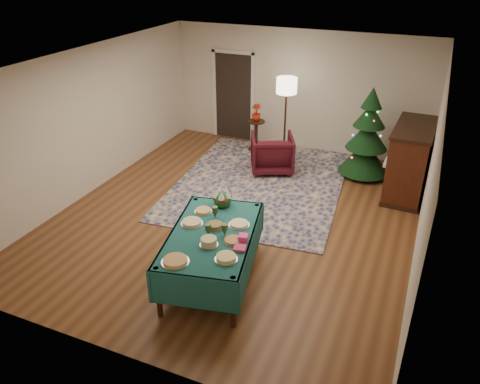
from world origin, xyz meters
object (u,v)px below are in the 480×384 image
at_px(buffet_table, 212,242).
at_px(piano, 409,161).
at_px(gift_box, 243,238).
at_px(christmas_tree, 367,137).
at_px(floor_lamp, 286,91).
at_px(potted_plant, 256,116).
at_px(side_table, 256,136).
at_px(armchair, 272,152).

bearing_deg(buffet_table, piano, 59.46).
relative_size(buffet_table, gift_box, 17.65).
relative_size(christmas_tree, piano, 1.17).
relative_size(gift_box, floor_lamp, 0.07).
bearing_deg(potted_plant, side_table, -75.96).
height_order(gift_box, floor_lamp, floor_lamp).
distance_m(buffet_table, potted_plant, 4.87).
bearing_deg(gift_box, piano, 65.15).
height_order(gift_box, piano, piano).
bearing_deg(piano, gift_box, -114.85).
distance_m(armchair, floor_lamp, 1.34).
bearing_deg(gift_box, christmas_tree, 78.28).
bearing_deg(piano, potted_plant, 165.72).
distance_m(buffet_table, piano, 4.46).
bearing_deg(side_table, buffet_table, -76.04).
bearing_deg(gift_box, side_table, 109.19).
xyz_separation_m(floor_lamp, christmas_tree, (1.81, -0.21, -0.70)).
xyz_separation_m(gift_box, piano, (1.79, 3.86, -0.16)).
bearing_deg(armchair, floor_lamp, -115.78).
xyz_separation_m(side_table, christmas_tree, (2.55, -0.39, 0.49)).
bearing_deg(gift_box, floor_lamp, 101.25).
height_order(armchair, potted_plant, potted_plant).
distance_m(floor_lamp, side_table, 1.42).
height_order(side_table, piano, piano).
bearing_deg(potted_plant, armchair, -52.33).
height_order(armchair, floor_lamp, floor_lamp).
relative_size(buffet_table, floor_lamp, 1.20).
bearing_deg(armchair, buffet_table, 72.45).
bearing_deg(christmas_tree, gift_box, -101.72).
bearing_deg(christmas_tree, armchair, -163.42).
distance_m(side_table, potted_plant, 0.48).
height_order(christmas_tree, piano, christmas_tree).
bearing_deg(christmas_tree, floor_lamp, 173.23).
xyz_separation_m(side_table, potted_plant, (-0.00, 0.00, 0.48)).
distance_m(gift_box, armchair, 3.93).
bearing_deg(potted_plant, piano, -14.28).
xyz_separation_m(armchair, side_table, (-0.72, 0.94, -0.09)).
bearing_deg(floor_lamp, buffet_table, -84.58).
relative_size(buffet_table, side_table, 3.05).
bearing_deg(christmas_tree, potted_plant, 171.28).
bearing_deg(piano, armchair, -178.72).
height_order(buffet_table, floor_lamp, floor_lamp).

